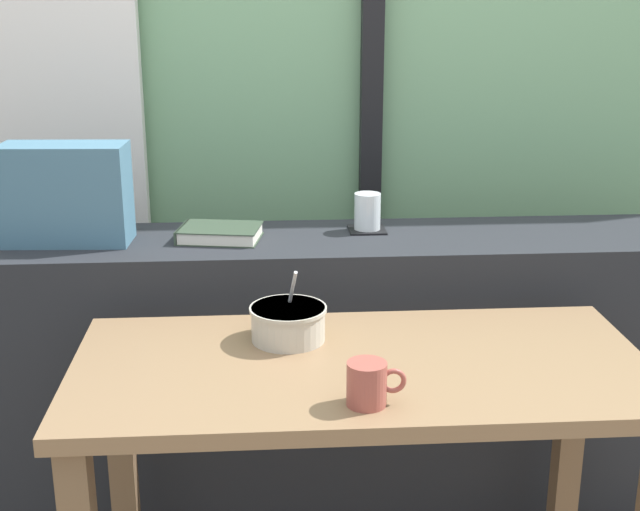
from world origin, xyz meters
name	(u,v)px	position (x,y,z in m)	size (l,w,h in m)	color
outdoor_backdrop	(321,2)	(0.00, 1.20, 1.40)	(4.80, 0.08, 2.80)	#7AAD7F
curtain_left_panel	(47,54)	(-0.85, 1.10, 1.25)	(0.56, 0.06, 2.50)	white
window_divider_post	(373,35)	(0.16, 1.13, 1.30)	(0.07, 0.05, 2.60)	black
dark_console_ledge	(337,374)	(0.00, 0.55, 0.40)	(2.80, 0.37, 0.80)	#23262B
breakfast_table	(362,411)	(0.00, -0.01, 0.58)	(1.21, 0.57, 0.69)	brown
coaster_square	(367,230)	(0.09, 0.61, 0.81)	(0.10, 0.10, 0.01)	black
juice_glass	(367,213)	(0.09, 0.61, 0.85)	(0.07, 0.07, 0.10)	white
closed_book	(219,233)	(-0.32, 0.55, 0.82)	(0.23, 0.18, 0.03)	#334233
throw_pillow	(66,194)	(-0.71, 0.55, 0.93)	(0.32, 0.14, 0.26)	#426B84
soup_bowl	(288,324)	(-0.15, 0.12, 0.73)	(0.17, 0.17, 0.17)	#BCB7A8
ceramic_mug	(368,384)	(-0.01, -0.21, 0.74)	(0.11, 0.08, 0.08)	#9E4C42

